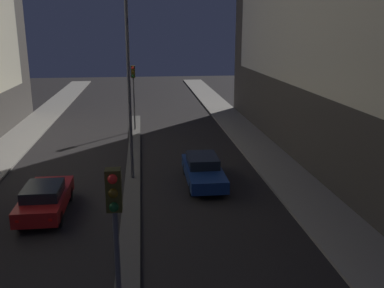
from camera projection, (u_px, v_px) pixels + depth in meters
median_strip at (133, 177)px, 22.78m from camera, size 0.79×32.37×0.13m
traffic_light_near at (116, 229)px, 8.93m from camera, size 0.32×0.42×4.89m
traffic_light_mid at (133, 83)px, 32.20m from camera, size 0.32×0.42×4.89m
street_lamp at (128, 51)px, 20.79m from camera, size 0.53×0.53×9.77m
car_left_lane at (45, 198)px, 18.25m from camera, size 1.76×4.31×1.40m
car_right_lane at (203, 170)px, 21.88m from camera, size 1.77×4.82×1.40m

